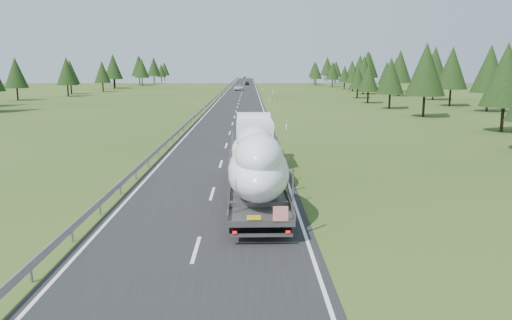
{
  "coord_description": "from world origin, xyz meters",
  "views": [
    {
      "loc": [
        2.16,
        -28.09,
        7.26
      ],
      "look_at": [
        2.54,
        -0.4,
        2.07
      ],
      "focal_mm": 35.0,
      "sensor_mm": 36.0,
      "label": 1
    }
  ],
  "objects_px": {
    "boat_truck": "(256,154)",
    "distant_van": "(239,88)",
    "distant_car_blue": "(245,77)",
    "distant_car_dark": "(247,83)",
    "highway_sign": "(272,93)"
  },
  "relations": [
    {
      "from": "distant_van",
      "to": "distant_car_blue",
      "type": "distance_m",
      "value": 163.12
    },
    {
      "from": "boat_truck",
      "to": "distant_van",
      "type": "relative_size",
      "value": 3.42
    },
    {
      "from": "highway_sign",
      "to": "distant_car_dark",
      "type": "relative_size",
      "value": 0.57
    },
    {
      "from": "distant_car_dark",
      "to": "distant_car_blue",
      "type": "distance_m",
      "value": 116.87
    },
    {
      "from": "distant_van",
      "to": "distant_car_dark",
      "type": "relative_size",
      "value": 1.3
    },
    {
      "from": "distant_van",
      "to": "distant_car_dark",
      "type": "bearing_deg",
      "value": 89.09
    },
    {
      "from": "highway_sign",
      "to": "boat_truck",
      "type": "relative_size",
      "value": 0.13
    },
    {
      "from": "boat_truck",
      "to": "distant_car_dark",
      "type": "height_order",
      "value": "boat_truck"
    },
    {
      "from": "distant_car_dark",
      "to": "distant_car_blue",
      "type": "height_order",
      "value": "distant_car_dark"
    },
    {
      "from": "distant_van",
      "to": "boat_truck",
      "type": "bearing_deg",
      "value": -86.39
    },
    {
      "from": "boat_truck",
      "to": "distant_car_blue",
      "type": "distance_m",
      "value": 292.42
    },
    {
      "from": "highway_sign",
      "to": "distant_van",
      "type": "height_order",
      "value": "highway_sign"
    },
    {
      "from": "distant_van",
      "to": "highway_sign",
      "type": "bearing_deg",
      "value": -78.58
    },
    {
      "from": "distant_car_dark",
      "to": "distant_car_blue",
      "type": "xyz_separation_m",
      "value": [
        -1.92,
        116.86,
        -0.1
      ]
    },
    {
      "from": "distant_car_dark",
      "to": "boat_truck",
      "type": "bearing_deg",
      "value": -90.9
    }
  ]
}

